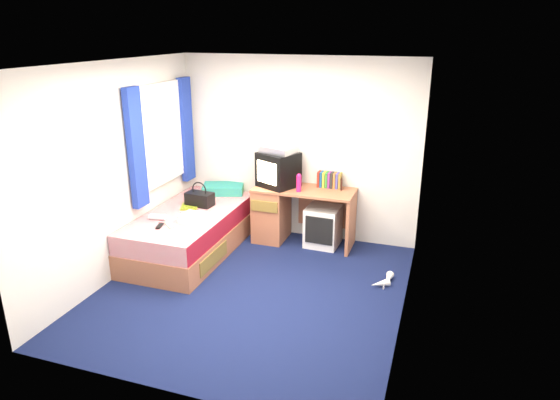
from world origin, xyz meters
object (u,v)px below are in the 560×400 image
(aerosol_can, at_px, (294,179))
(crt_tv, at_px, (278,170))
(bed, at_px, (191,232))
(pillow, at_px, (223,189))
(magazine, at_px, (190,206))
(water_bottle, at_px, (158,217))
(colour_swatch_fan, at_px, (169,225))
(storage_cube, at_px, (323,226))
(remote_control, at_px, (160,226))
(picture_frame, at_px, (341,184))
(handbag, at_px, (200,199))
(towel, at_px, (194,218))
(pink_water_bottle, at_px, (299,184))
(desk, at_px, (284,211))
(white_heels, at_px, (384,281))
(vcr, at_px, (278,150))

(aerosol_can, bearing_deg, crt_tv, -158.63)
(bed, distance_m, pillow, 0.89)
(magazine, xyz_separation_m, water_bottle, (-0.14, -0.53, 0.03))
(pillow, xyz_separation_m, colour_swatch_fan, (-0.09, -1.31, -0.05))
(storage_cube, distance_m, crt_tv, 0.94)
(magazine, bearing_deg, remote_control, -90.10)
(bed, relative_size, picture_frame, 14.29)
(picture_frame, bearing_deg, handbag, -172.62)
(aerosol_can, xyz_separation_m, handbag, (-1.10, -0.56, -0.21))
(towel, xyz_separation_m, magazine, (-0.31, 0.47, -0.04))
(crt_tv, bearing_deg, colour_swatch_fan, -101.65)
(handbag, bearing_deg, pillow, 88.71)
(pink_water_bottle, bearing_deg, crt_tv, 157.49)
(pillow, relative_size, handbag, 1.51)
(crt_tv, relative_size, magazine, 2.09)
(storage_cube, bearing_deg, picture_frame, 37.46)
(desk, height_order, towel, desk)
(bed, bearing_deg, desk, 36.50)
(water_bottle, bearing_deg, crt_tv, 44.07)
(desk, xyz_separation_m, crt_tv, (-0.08, -0.00, 0.57))
(pink_water_bottle, distance_m, white_heels, 1.62)
(pillow, xyz_separation_m, picture_frame, (1.65, 0.05, 0.22))
(water_bottle, bearing_deg, remote_control, -52.83)
(magazine, relative_size, water_bottle, 1.40)
(pillow, height_order, desk, desk)
(bed, xyz_separation_m, desk, (1.00, 0.74, 0.14))
(pink_water_bottle, xyz_separation_m, aerosol_can, (-0.13, 0.21, -0.01))
(towel, height_order, magazine, towel)
(towel, bearing_deg, white_heels, 5.32)
(pink_water_bottle, height_order, water_bottle, pink_water_bottle)
(vcr, relative_size, pink_water_bottle, 2.05)
(storage_cube, xyz_separation_m, picture_frame, (0.19, 0.14, 0.56))
(pillow, relative_size, white_heels, 1.50)
(pillow, height_order, vcr, vcr)
(vcr, relative_size, white_heels, 1.16)
(handbag, bearing_deg, crt_tv, 33.96)
(storage_cube, height_order, water_bottle, water_bottle)
(vcr, xyz_separation_m, water_bottle, (-1.15, -1.11, -0.66))
(pink_water_bottle, distance_m, handbag, 1.29)
(water_bottle, xyz_separation_m, remote_control, (0.14, -0.19, -0.03))
(pillow, relative_size, remote_control, 3.44)
(crt_tv, distance_m, vcr, 0.26)
(colour_swatch_fan, bearing_deg, towel, 37.73)
(water_bottle, distance_m, colour_swatch_fan, 0.25)
(pillow, bearing_deg, handbag, -96.83)
(handbag, height_order, magazine, handbag)
(remote_control, height_order, white_heels, remote_control)
(bed, relative_size, vcr, 4.71)
(storage_cube, xyz_separation_m, towel, (-1.31, -1.04, 0.33))
(remote_control, bearing_deg, vcr, 38.07)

